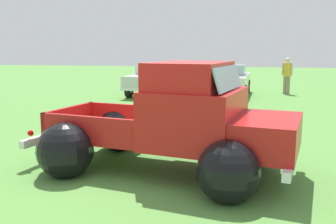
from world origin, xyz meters
TOP-DOWN VIEW (x-y plane):
  - ground_plane at (0.00, 0.00)m, footprint 80.00×80.00m
  - vintage_pickup_truck at (0.38, -0.08)m, footprint 4.90×3.44m
  - show_car_0 at (-2.62, 11.05)m, footprint 2.13×4.59m
  - show_car_1 at (0.73, 11.10)m, footprint 2.22×4.46m
  - spectator_0 at (3.51, 12.35)m, footprint 0.52×0.45m
  - lane_cone_0 at (-3.08, 2.07)m, footprint 0.36×0.36m
  - lane_cone_1 at (-1.03, 2.05)m, footprint 0.36×0.36m

SIDE VIEW (x-z plane):
  - ground_plane at x=0.00m, z-range 0.00..0.00m
  - lane_cone_0 at x=-3.08m, z-range 0.00..0.63m
  - lane_cone_1 at x=-1.03m, z-range 0.00..0.63m
  - vintage_pickup_truck at x=0.38m, z-range -0.22..1.74m
  - show_car_0 at x=-2.62m, z-range 0.07..1.50m
  - show_car_1 at x=0.73m, z-range 0.07..1.50m
  - spectator_0 at x=3.51m, z-range 0.13..1.87m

